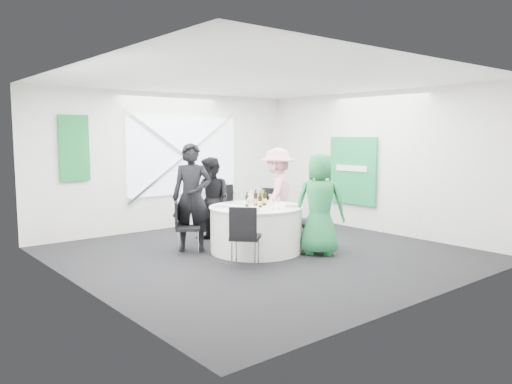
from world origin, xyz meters
TOP-DOWN VIEW (x-y plane):
  - floor at (0.00, 0.00)m, footprint 6.00×6.00m
  - ceiling at (0.00, 0.00)m, footprint 6.00×6.00m
  - wall_back at (0.00, 3.00)m, footprint 6.00×0.00m
  - wall_front at (0.00, -3.00)m, footprint 6.00×0.00m
  - wall_left at (-3.00, 0.00)m, footprint 0.00×6.00m
  - wall_right at (3.00, 0.00)m, footprint 0.00×6.00m
  - window_panel at (0.30, 2.96)m, footprint 2.60×0.03m
  - window_brace_a at (0.30, 2.92)m, footprint 2.63×0.05m
  - window_brace_b at (0.30, 2.92)m, footprint 2.63×0.05m
  - green_banner at (-2.00, 2.95)m, footprint 0.55×0.04m
  - green_sign at (2.94, 0.60)m, footprint 0.05×1.20m
  - banquet_table at (0.00, 0.20)m, footprint 1.56×1.56m
  - chair_back at (0.13, 1.24)m, footprint 0.52×0.53m
  - chair_back_left at (-1.02, 0.84)m, footprint 0.54×0.54m
  - chair_back_right at (0.90, 0.84)m, footprint 0.60×0.59m
  - chair_front_right at (0.82, -0.48)m, footprint 0.61×0.61m
  - chair_front_left at (-0.83, -0.54)m, footprint 0.59×0.59m
  - person_man_back_left at (-0.80, 0.90)m, footprint 0.78×0.76m
  - person_man_back at (-0.18, 1.24)m, footprint 0.53×0.81m
  - person_woman_pink at (1.02, 0.81)m, footprint 1.20×1.00m
  - person_woman_green at (0.66, -0.62)m, footprint 0.92×0.96m
  - plate_back at (-0.04, 0.75)m, footprint 0.27×0.27m
  - plate_back_left at (-0.50, 0.48)m, footprint 0.25×0.25m
  - plate_back_right at (0.39, 0.52)m, footprint 0.29×0.29m
  - plate_front_right at (0.40, -0.24)m, footprint 0.27×0.27m
  - plate_front_left at (-0.46, -0.20)m, footprint 0.28×0.28m
  - napkin at (-0.37, -0.21)m, footprint 0.20×0.18m
  - beer_bottle_a at (-0.12, 0.29)m, footprint 0.06×0.06m
  - beer_bottle_b at (0.05, 0.27)m, footprint 0.06×0.06m
  - beer_bottle_c at (0.18, 0.18)m, footprint 0.06×0.06m
  - beer_bottle_d at (-0.03, 0.06)m, footprint 0.06×0.06m
  - green_water_bottle at (0.18, 0.26)m, footprint 0.08×0.08m
  - clear_water_bottle at (-0.14, 0.16)m, footprint 0.08×0.08m
  - wine_glass_a at (-0.30, 0.02)m, footprint 0.07×0.07m
  - wine_glass_b at (-0.01, 0.55)m, footprint 0.07×0.07m
  - wine_glass_c at (0.36, 0.26)m, footprint 0.07×0.07m
  - wine_glass_d at (-0.23, -0.05)m, footprint 0.07×0.07m
  - wine_glass_e at (0.02, -0.22)m, footprint 0.07×0.07m
  - wine_glass_f at (0.13, -0.20)m, footprint 0.07×0.07m
  - wine_glass_g at (0.11, 0.53)m, footprint 0.07×0.07m
  - fork_a at (0.30, -0.29)m, footprint 0.11×0.12m
  - knife_a at (0.54, 0.01)m, footprint 0.10×0.13m
  - fork_b at (-0.54, 0.01)m, footprint 0.10×0.13m
  - knife_b at (-0.30, -0.29)m, footprint 0.11×0.12m
  - fork_c at (-0.39, 0.62)m, footprint 0.09×0.14m
  - knife_c at (-0.55, 0.37)m, footprint 0.10×0.13m

SIDE VIEW (x-z plane):
  - floor at x=0.00m, z-range 0.00..0.00m
  - banquet_table at x=0.00m, z-range 0.00..0.76m
  - chair_back_left at x=-1.02m, z-range 0.07..0.93m
  - chair_front_left at x=-0.83m, z-range 0.08..1.00m
  - chair_back_right at x=0.90m, z-range 0.08..1.02m
  - chair_front_right at x=0.82m, z-range 0.08..1.03m
  - chair_back at x=0.13m, z-range 0.09..1.11m
  - fork_a at x=0.30m, z-range 0.76..0.77m
  - knife_a at x=0.54m, z-range 0.76..0.77m
  - fork_b at x=-0.54m, z-range 0.76..0.77m
  - knife_b at x=-0.30m, z-range 0.76..0.77m
  - fork_c at x=-0.39m, z-range 0.76..0.77m
  - knife_c at x=-0.55m, z-range 0.76..0.77m
  - plate_back at x=-0.04m, z-range 0.76..0.77m
  - plate_back_left at x=-0.50m, z-range 0.76..0.77m
  - plate_front_left at x=-0.46m, z-range 0.76..0.77m
  - person_man_back at x=-0.18m, z-range 0.00..1.55m
  - plate_back_right at x=0.39m, z-range 0.76..0.80m
  - plate_front_right at x=0.40m, z-range 0.76..0.80m
  - napkin at x=-0.37m, z-range 0.78..0.82m
  - person_woman_green at x=0.66m, z-range 0.00..1.66m
  - person_woman_pink at x=1.02m, z-range 0.00..1.70m
  - beer_bottle_d at x=-0.03m, z-range 0.73..0.98m
  - beer_bottle_a at x=-0.12m, z-range 0.73..0.98m
  - beer_bottle_c at x=0.18m, z-range 0.73..1.00m
  - beer_bottle_b at x=0.05m, z-range 0.73..1.00m
  - clear_water_bottle at x=-0.14m, z-range 0.73..1.02m
  - green_water_bottle at x=0.18m, z-range 0.73..1.04m
  - wine_glass_a at x=-0.30m, z-range 0.80..0.97m
  - wine_glass_b at x=-0.01m, z-range 0.80..0.97m
  - wine_glass_c at x=0.36m, z-range 0.80..0.97m
  - wine_glass_d at x=-0.23m, z-range 0.80..0.97m
  - wine_glass_e at x=0.02m, z-range 0.80..0.97m
  - wine_glass_f at x=0.13m, z-range 0.80..0.97m
  - wine_glass_g at x=0.11m, z-range 0.80..0.97m
  - person_man_back_left at x=-0.80m, z-range 0.00..1.81m
  - green_sign at x=2.94m, z-range 0.50..1.90m
  - wall_back at x=0.00m, z-range -1.60..4.40m
  - wall_front at x=0.00m, z-range -1.60..4.40m
  - wall_left at x=-3.00m, z-range -1.60..4.40m
  - wall_right at x=3.00m, z-range -1.60..4.40m
  - window_panel at x=0.30m, z-range 0.70..2.30m
  - window_brace_a at x=0.30m, z-range 0.58..2.42m
  - window_brace_b at x=0.30m, z-range 0.58..2.42m
  - green_banner at x=-2.00m, z-range 1.10..2.30m
  - ceiling at x=0.00m, z-range 2.80..2.80m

